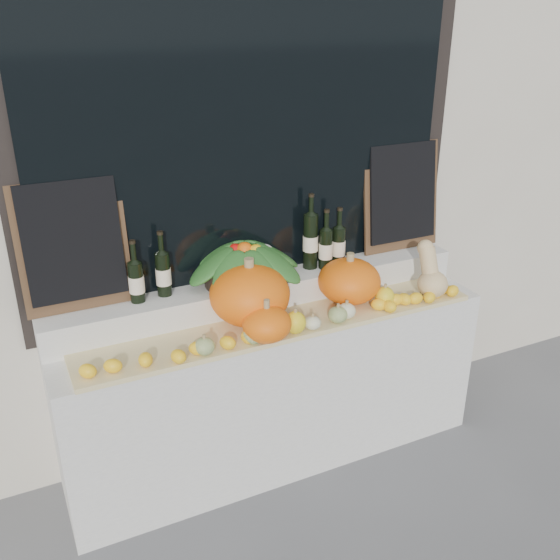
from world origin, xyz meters
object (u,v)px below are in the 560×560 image
object	(u,v)px
pumpkin_left	(250,295)
produce_bowl	(245,263)
wine_bottle_tall	(310,241)
butternut_squash	(431,275)
pumpkin_right	(349,281)

from	to	relation	value
pumpkin_left	produce_bowl	bearing A→B (deg)	73.94
produce_bowl	wine_bottle_tall	bearing A→B (deg)	5.09
butternut_squash	produce_bowl	bearing A→B (deg)	161.94
pumpkin_right	butternut_squash	world-z (taller)	butternut_squash
butternut_squash	produce_bowl	size ratio (longest dim) A/B	0.46
pumpkin_right	pumpkin_left	bearing A→B (deg)	179.03
pumpkin_left	produce_bowl	world-z (taller)	produce_bowl
pumpkin_right	wine_bottle_tall	distance (m)	0.31
pumpkin_left	butternut_squash	world-z (taller)	pumpkin_left
produce_bowl	pumpkin_right	bearing A→B (deg)	-19.96
produce_bowl	wine_bottle_tall	size ratio (longest dim) A/B	1.55
wine_bottle_tall	produce_bowl	bearing A→B (deg)	-174.91
butternut_squash	wine_bottle_tall	world-z (taller)	wine_bottle_tall
pumpkin_right	wine_bottle_tall	world-z (taller)	wine_bottle_tall
pumpkin_left	wine_bottle_tall	xyz separation A→B (m)	(0.45, 0.21, 0.14)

